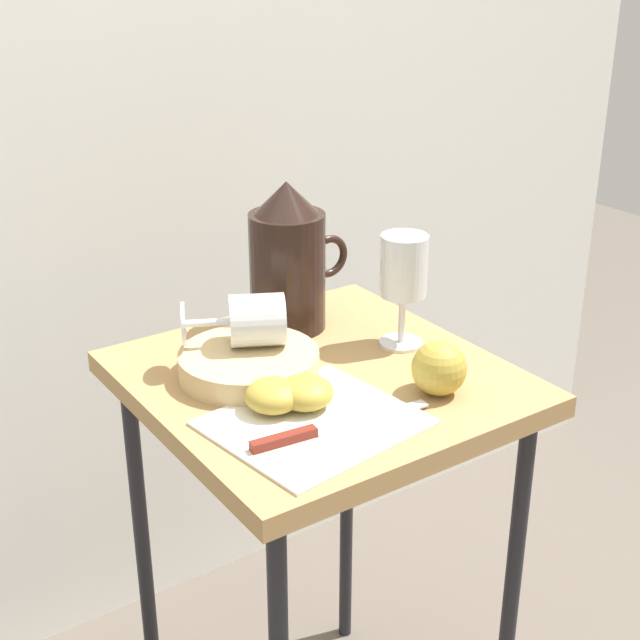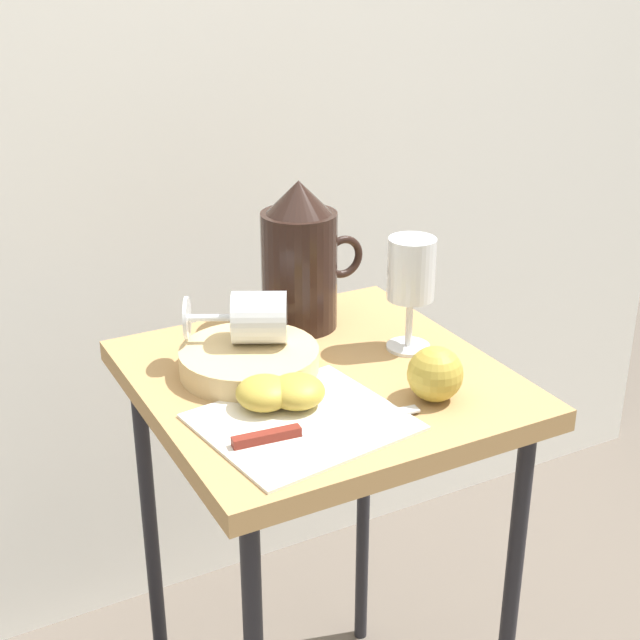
% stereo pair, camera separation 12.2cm
% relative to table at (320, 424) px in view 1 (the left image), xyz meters
% --- Properties ---
extents(curtain_drape, '(2.40, 0.03, 1.91)m').
position_rel_table_xyz_m(curtain_drape, '(0.00, 0.54, 0.32)').
color(curtain_drape, white).
rests_on(curtain_drape, ground_plane).
extents(table, '(0.48, 0.49, 0.72)m').
position_rel_table_xyz_m(table, '(0.00, 0.00, 0.00)').
color(table, '#AD8451').
rests_on(table, ground_plane).
extents(linen_napkin, '(0.26, 0.24, 0.00)m').
position_rel_table_xyz_m(linen_napkin, '(-0.08, -0.11, 0.08)').
color(linen_napkin, silver).
rests_on(linen_napkin, table).
extents(basket_tray, '(0.19, 0.19, 0.03)m').
position_rel_table_xyz_m(basket_tray, '(-0.08, 0.05, 0.10)').
color(basket_tray, tan).
rests_on(basket_tray, table).
extents(pitcher, '(0.17, 0.11, 0.23)m').
position_rel_table_xyz_m(pitcher, '(0.05, 0.16, 0.17)').
color(pitcher, black).
rests_on(pitcher, table).
extents(wine_glass_upright, '(0.07, 0.07, 0.17)m').
position_rel_table_xyz_m(wine_glass_upright, '(0.15, 0.01, 0.19)').
color(wine_glass_upright, silver).
rests_on(wine_glass_upright, table).
extents(wine_glass_tipped_near, '(0.15, 0.12, 0.07)m').
position_rel_table_xyz_m(wine_glass_tipped_near, '(-0.06, 0.07, 0.15)').
color(wine_glass_tipped_near, silver).
rests_on(wine_glass_tipped_near, basket_tray).
extents(apple_half_left, '(0.07, 0.07, 0.04)m').
position_rel_table_xyz_m(apple_half_left, '(-0.11, -0.06, 0.10)').
color(apple_half_left, '#B29938').
rests_on(apple_half_left, linen_napkin).
extents(apple_half_right, '(0.07, 0.07, 0.04)m').
position_rel_table_xyz_m(apple_half_right, '(-0.07, -0.07, 0.10)').
color(apple_half_right, '#B29938').
rests_on(apple_half_right, linen_napkin).
extents(apple_whole, '(0.07, 0.07, 0.07)m').
position_rel_table_xyz_m(apple_whole, '(0.10, -0.14, 0.12)').
color(apple_whole, '#B29938').
rests_on(apple_whole, table).
extents(knife, '(0.24, 0.04, 0.01)m').
position_rel_table_xyz_m(knife, '(-0.10, -0.14, 0.09)').
color(knife, silver).
rests_on(knife, linen_napkin).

